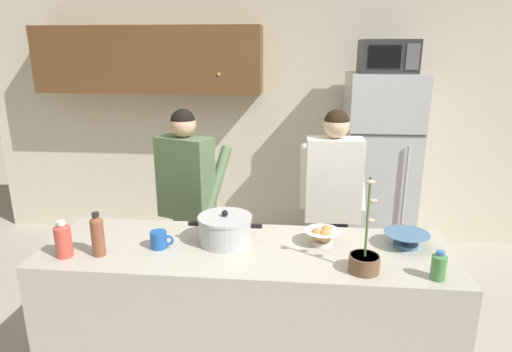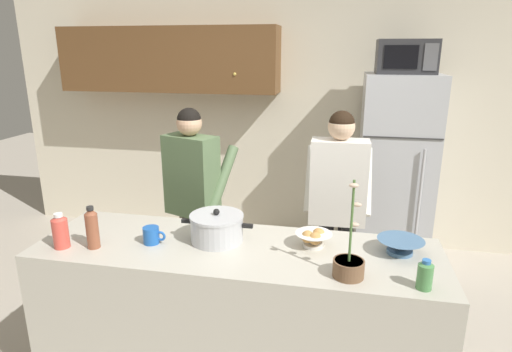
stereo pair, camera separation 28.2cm
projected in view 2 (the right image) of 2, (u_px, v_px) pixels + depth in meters
back_wall_unit at (266, 106)px, 4.40m from camera, size 6.00×0.48×2.60m
kitchen_island at (237, 319)px, 2.51m from camera, size 2.23×0.68×0.92m
refrigerator at (395, 173)px, 3.93m from camera, size 0.64×0.68×1.77m
microwave at (406, 57)px, 3.62m from camera, size 0.48×0.37×0.28m
person_near_pot at (193, 187)px, 3.24m from camera, size 0.57×0.53×1.57m
person_by_sink at (338, 194)px, 3.09m from camera, size 0.48×0.41×1.57m
cooking_pot at (217, 228)px, 2.44m from camera, size 0.42×0.30×0.19m
coffee_mug at (152, 235)px, 2.41m from camera, size 0.13×0.09×0.10m
bread_bowl at (314, 238)px, 2.37m from camera, size 0.20×0.20×0.10m
empty_bowl at (400, 245)px, 2.29m from camera, size 0.25×0.25×0.08m
bottle_near_edge at (60, 231)px, 2.35m from camera, size 0.08×0.08×0.20m
bottle_mid_counter at (92, 228)px, 2.34m from camera, size 0.07×0.07×0.24m
bottle_far_corner at (425, 274)px, 1.95m from camera, size 0.07×0.07×0.14m
potted_orchid at (349, 265)px, 2.05m from camera, size 0.15×0.15×0.48m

